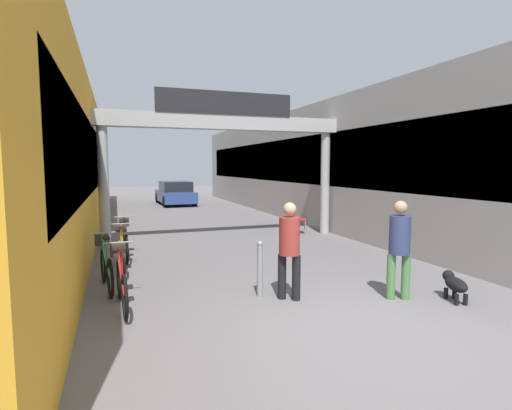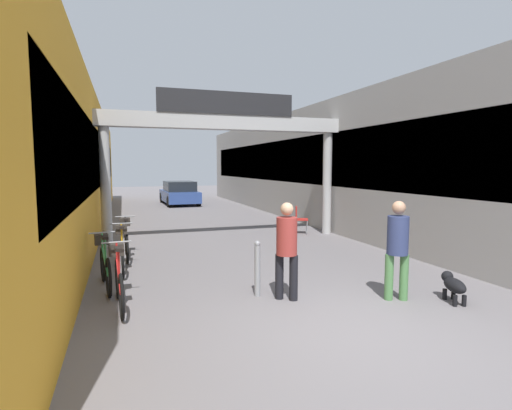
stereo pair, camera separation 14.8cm
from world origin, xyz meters
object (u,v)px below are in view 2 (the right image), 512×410
object	(u,v)px
pedestrian_companion	(287,245)
cafe_chair_red_nearer	(299,217)
pedestrian_with_dog	(398,244)
bicycle_black_farthest	(126,240)
bicycle_orange_third	(122,250)
bicycle_red_nearest	(119,279)
bicycle_green_second	(105,264)
bollard_post_metal	(257,268)
dog_on_leash	(453,285)
parked_car_blue	(179,193)

from	to	relation	value
pedestrian_companion	cafe_chair_red_nearer	xyz separation A→B (m)	(2.89, 5.81, -0.37)
pedestrian_with_dog	bicycle_black_farthest	distance (m)	6.24
bicycle_orange_third	bicycle_red_nearest	bearing A→B (deg)	-91.28
bicycle_green_second	bicycle_orange_third	size ratio (longest dim) A/B	1.00
pedestrian_companion	bicycle_green_second	xyz separation A→B (m)	(-2.86, 1.65, -0.48)
pedestrian_companion	bicycle_red_nearest	world-z (taller)	pedestrian_companion
pedestrian_with_dog	bollard_post_metal	size ratio (longest dim) A/B	1.72
pedestrian_companion	bicycle_black_farthest	distance (m)	4.74
bollard_post_metal	cafe_chair_red_nearer	world-z (taller)	bollard_post_metal
dog_on_leash	parked_car_blue	bearing A→B (deg)	96.23
bicycle_red_nearest	bicycle_orange_third	world-z (taller)	same
dog_on_leash	parked_car_blue	distance (m)	18.18
bicycle_green_second	bollard_post_metal	world-z (taller)	bicycle_green_second
pedestrian_with_dog	parked_car_blue	xyz separation A→B (m)	(-1.16, 17.70, -0.29)
dog_on_leash	bicycle_black_farthest	world-z (taller)	bicycle_black_farthest
dog_on_leash	bicycle_green_second	bearing A→B (deg)	154.10
bicycle_green_second	bollard_post_metal	distance (m)	2.81
bicycle_orange_third	bollard_post_metal	world-z (taller)	bicycle_orange_third
dog_on_leash	bollard_post_metal	bearing A→B (deg)	156.40
bollard_post_metal	parked_car_blue	size ratio (longest dim) A/B	0.23
dog_on_leash	bicycle_black_farthest	bearing A→B (deg)	135.06
cafe_chair_red_nearer	pedestrian_with_dog	bearing A→B (deg)	-100.50
bollard_post_metal	parked_car_blue	distance (m)	16.83
pedestrian_with_dog	cafe_chair_red_nearer	world-z (taller)	pedestrian_with_dog
bicycle_orange_third	bicycle_black_farthest	distance (m)	1.23
pedestrian_companion	parked_car_blue	world-z (taller)	pedestrian_companion
bicycle_green_second	bicycle_orange_third	distance (m)	1.18
pedestrian_companion	cafe_chair_red_nearer	distance (m)	6.50
pedestrian_companion	bicycle_green_second	size ratio (longest dim) A/B	0.96
bollard_post_metal	pedestrian_with_dog	bearing A→B (deg)	-23.16
parked_car_blue	bollard_post_metal	bearing A→B (deg)	-93.21
dog_on_leash	bicycle_red_nearest	xyz separation A→B (m)	(-5.13, 1.52, 0.16)
pedestrian_companion	bicycle_black_farthest	bearing A→B (deg)	121.63
pedestrian_with_dog	parked_car_blue	distance (m)	17.74
pedestrian_with_dog	bicycle_orange_third	bearing A→B (deg)	141.64
dog_on_leash	bicycle_green_second	distance (m)	5.98
bollard_post_metal	cafe_chair_red_nearer	xyz separation A→B (m)	(3.29, 5.50, 0.06)
pedestrian_with_dog	bicycle_red_nearest	world-z (taller)	pedestrian_with_dog
bicycle_red_nearest	parked_car_blue	distance (m)	16.85
pedestrian_with_dog	parked_car_blue	bearing A→B (deg)	93.76
pedestrian_companion	bollard_post_metal	bearing A→B (deg)	142.17
bicycle_red_nearest	bicycle_orange_third	size ratio (longest dim) A/B	1.00
bicycle_black_farthest	bollard_post_metal	size ratio (longest dim) A/B	1.78
pedestrian_with_dog	bicycle_green_second	size ratio (longest dim) A/B	0.97
bicycle_orange_third	bicycle_black_farthest	world-z (taller)	same
dog_on_leash	cafe_chair_red_nearer	distance (m)	6.79
pedestrian_companion	bicycle_green_second	world-z (taller)	pedestrian_companion
pedestrian_companion	dog_on_leash	bearing A→B (deg)	-20.96
pedestrian_with_dog	bicycle_orange_third	world-z (taller)	pedestrian_with_dog
parked_car_blue	bicycle_black_farthest	bearing A→B (deg)	-102.98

